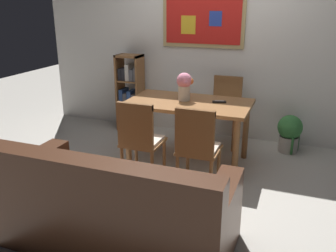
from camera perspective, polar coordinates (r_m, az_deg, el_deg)
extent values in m
plane|color=#B7B2A8|center=(4.10, 2.02, -7.59)|extent=(12.00, 12.00, 0.00)
cube|color=silver|center=(5.10, 7.60, 12.83)|extent=(5.20, 0.10, 2.60)
cube|color=tan|center=(5.06, 5.56, 16.20)|extent=(1.14, 0.02, 0.70)
cube|color=red|center=(5.04, 5.51, 16.20)|extent=(1.04, 0.01, 0.60)
cube|color=gold|center=(5.10, 3.23, 15.69)|extent=(0.20, 0.00, 0.24)
cube|color=#263FA5|center=(4.99, 7.47, 16.50)|extent=(0.17, 0.00, 0.20)
cube|color=brown|center=(4.19, 3.29, 3.62)|extent=(1.42, 0.82, 0.04)
cylinder|color=brown|center=(4.24, -6.31, -1.57)|extent=(0.07, 0.07, 0.71)
cylinder|color=brown|center=(3.87, 10.65, -3.87)|extent=(0.07, 0.07, 0.71)
cylinder|color=brown|center=(4.80, -2.79, 1.01)|extent=(0.07, 0.07, 0.71)
cylinder|color=brown|center=(4.48, 12.19, -0.77)|extent=(0.07, 0.07, 0.71)
cube|color=brown|center=(3.62, 4.96, -3.81)|extent=(0.40, 0.40, 0.03)
cube|color=beige|center=(3.61, 4.97, -3.40)|extent=(0.36, 0.36, 0.03)
cylinder|color=brown|center=(3.61, 1.49, -7.73)|extent=(0.04, 0.04, 0.42)
cylinder|color=brown|center=(3.53, 6.77, -8.55)|extent=(0.04, 0.04, 0.42)
cylinder|color=brown|center=(3.90, 3.14, -5.61)|extent=(0.04, 0.04, 0.42)
cylinder|color=brown|center=(3.82, 8.03, -6.31)|extent=(0.04, 0.04, 0.42)
cube|color=brown|center=(3.37, 4.23, -1.12)|extent=(0.38, 0.04, 0.46)
cube|color=brown|center=(3.30, 4.31, 2.14)|extent=(0.38, 0.05, 0.06)
cube|color=brown|center=(4.81, 8.83, 1.87)|extent=(0.40, 0.40, 0.03)
cube|color=beige|center=(4.80, 8.84, 2.19)|extent=(0.36, 0.36, 0.03)
cylinder|color=brown|center=(5.01, 11.01, -0.27)|extent=(0.04, 0.04, 0.42)
cylinder|color=brown|center=(5.07, 7.23, 0.18)|extent=(0.04, 0.04, 0.42)
cylinder|color=brown|center=(4.69, 10.28, -1.55)|extent=(0.04, 0.04, 0.42)
cylinder|color=brown|center=(4.76, 6.26, -1.06)|extent=(0.04, 0.04, 0.42)
cube|color=brown|center=(4.91, 9.42, 5.15)|extent=(0.38, 0.04, 0.46)
cube|color=brown|center=(4.87, 9.54, 7.44)|extent=(0.38, 0.05, 0.06)
cube|color=brown|center=(3.80, -3.94, -2.60)|extent=(0.40, 0.40, 0.03)
cube|color=beige|center=(3.79, -3.95, -2.21)|extent=(0.36, 0.36, 0.03)
cylinder|color=brown|center=(3.82, -7.26, -6.27)|extent=(0.04, 0.04, 0.42)
cylinder|color=brown|center=(3.69, -2.54, -7.11)|extent=(0.04, 0.04, 0.42)
cylinder|color=brown|center=(4.10, -5.06, -4.39)|extent=(0.04, 0.04, 0.42)
cylinder|color=brown|center=(3.98, -0.61, -5.09)|extent=(0.04, 0.04, 0.42)
cube|color=brown|center=(3.57, -5.22, 0.03)|extent=(0.38, 0.04, 0.46)
cube|color=brown|center=(3.51, -5.32, 3.12)|extent=(0.38, 0.05, 0.06)
cube|color=#472819|center=(3.00, -7.68, -14.29)|extent=(1.80, 0.84, 0.40)
cube|color=#472819|center=(2.55, -11.52, -9.95)|extent=(1.80, 0.20, 0.44)
cube|color=#472819|center=(3.27, -20.62, -6.19)|extent=(0.18, 0.80, 0.22)
cube|color=#472819|center=(2.59, 8.40, -12.02)|extent=(0.18, 0.80, 0.22)
cube|color=#8C6B4C|center=(2.91, -17.61, -7.94)|extent=(0.32, 0.16, 0.33)
cube|color=#8C6B4C|center=(2.68, -9.85, -9.76)|extent=(0.32, 0.16, 0.33)
cube|color=#8C6B4C|center=(2.50, -0.71, -11.66)|extent=(0.32, 0.16, 0.33)
cube|color=brown|center=(5.46, -7.55, 5.36)|extent=(0.03, 0.28, 1.12)
cube|color=brown|center=(5.32, -4.39, 5.10)|extent=(0.03, 0.28, 1.12)
cube|color=brown|center=(5.54, -5.80, -0.25)|extent=(0.36, 0.28, 0.03)
cube|color=brown|center=(5.29, -6.20, 10.99)|extent=(0.36, 0.28, 0.03)
cube|color=brown|center=(5.44, -5.92, 3.32)|extent=(0.30, 0.28, 0.02)
cube|color=brown|center=(5.35, -6.06, 7.18)|extent=(0.30, 0.28, 0.02)
cube|color=beige|center=(5.55, -6.86, 1.15)|extent=(0.06, 0.22, 0.23)
cube|color=gold|center=(5.53, -6.33, 0.97)|extent=(0.04, 0.22, 0.21)
cube|color=black|center=(5.51, -5.83, 0.74)|extent=(0.05, 0.22, 0.17)
cube|color=#595960|center=(5.48, -5.38, 0.95)|extent=(0.04, 0.22, 0.23)
cube|color=#2D4C8C|center=(5.45, -7.00, 4.70)|extent=(0.06, 0.22, 0.23)
cube|color=#595960|center=(5.43, -6.39, 4.37)|extent=(0.06, 0.22, 0.18)
cube|color=#2D4C8C|center=(5.40, -5.75, 4.53)|extent=(0.06, 0.22, 0.22)
cube|color=#595960|center=(5.37, -5.10, 4.25)|extent=(0.06, 0.22, 0.18)
cube|color=black|center=(5.38, -7.18, 8.26)|extent=(0.05, 0.22, 0.17)
cube|color=black|center=(5.35, -6.62, 8.26)|extent=(0.05, 0.22, 0.18)
cube|color=beige|center=(5.32, -6.05, 8.52)|extent=(0.06, 0.22, 0.24)
cube|color=#595960|center=(5.30, -5.40, 8.10)|extent=(0.06, 0.22, 0.16)
cube|color=#595960|center=(5.27, -4.71, 8.25)|extent=(0.06, 0.22, 0.20)
cylinder|color=#B2ADA3|center=(4.90, 18.48, -2.69)|extent=(0.24, 0.24, 0.21)
cylinder|color=#332319|center=(4.87, 18.60, -1.66)|extent=(0.22, 0.22, 0.02)
sphere|color=#387F3D|center=(4.83, 18.76, -0.17)|extent=(0.31, 0.31, 0.31)
cylinder|color=#387F3D|center=(4.77, 19.05, -2.99)|extent=(0.03, 0.03, 0.23)
cylinder|color=#387F3D|center=(4.98, 19.88, -2.44)|extent=(0.03, 0.03, 0.27)
cylinder|color=beige|center=(4.22, 2.56, 5.25)|extent=(0.14, 0.14, 0.17)
sphere|color=pink|center=(4.19, 2.59, 7.22)|extent=(0.18, 0.18, 0.18)
sphere|color=pink|center=(4.26, 2.38, 7.20)|extent=(0.08, 0.08, 0.08)
sphere|color=pink|center=(4.13, 2.84, 6.84)|extent=(0.06, 0.06, 0.06)
sphere|color=#D86633|center=(4.19, 3.57, 7.09)|extent=(0.08, 0.08, 0.08)
cube|color=black|center=(4.17, 8.11, 3.81)|extent=(0.16, 0.09, 0.02)
cube|color=gray|center=(4.17, 8.12, 3.97)|extent=(0.10, 0.06, 0.00)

